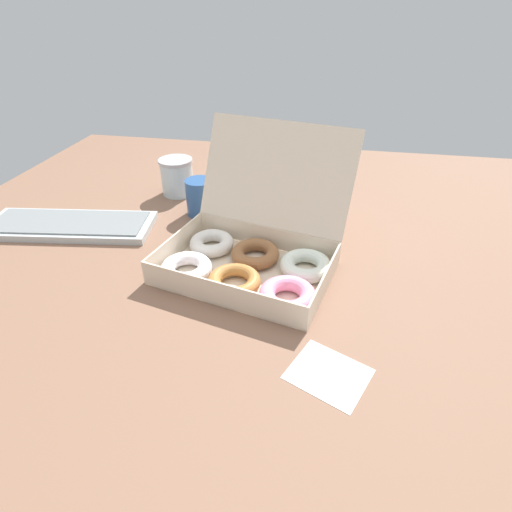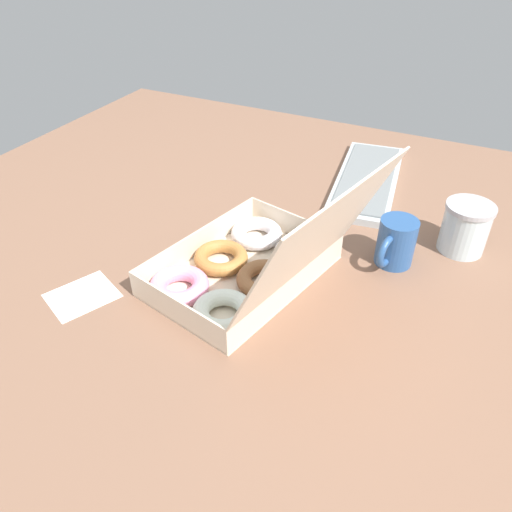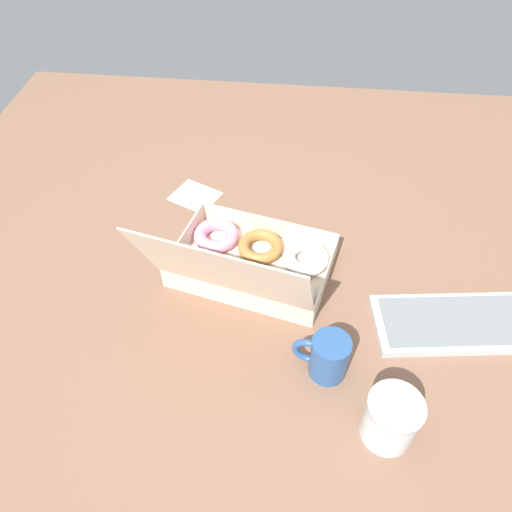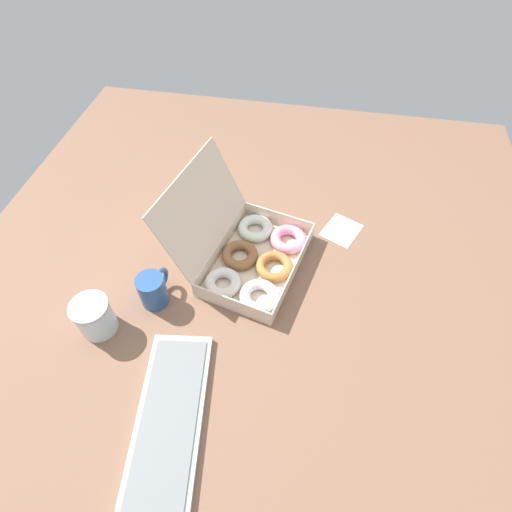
% 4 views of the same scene
% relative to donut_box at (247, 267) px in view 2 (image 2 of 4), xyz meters
% --- Properties ---
extents(ground_plane, '(1.80, 1.80, 0.02)m').
position_rel_donut_box_xyz_m(ground_plane, '(0.01, -0.02, -0.04)').
color(ground_plane, brown).
extents(donut_box, '(0.43, 0.42, 0.28)m').
position_rel_donut_box_xyz_m(donut_box, '(0.00, 0.00, 0.00)').
color(donut_box, beige).
rests_on(donut_box, ground_plane).
extents(keyboard, '(0.45, 0.21, 0.02)m').
position_rel_donut_box_xyz_m(keyboard, '(-0.50, 0.10, -0.02)').
color(keyboard, '#B5BDBF').
rests_on(keyboard, ground_plane).
extents(coffee_mug, '(0.11, 0.08, 0.10)m').
position_rel_donut_box_xyz_m(coffee_mug, '(-0.18, 0.24, 0.02)').
color(coffee_mug, '#2A538E').
rests_on(coffee_mug, ground_plane).
extents(glass_jar, '(0.10, 0.10, 0.11)m').
position_rel_donut_box_xyz_m(glass_jar, '(-0.30, 0.36, 0.02)').
color(glass_jar, silver).
rests_on(glass_jar, ground_plane).
extents(paper_napkin, '(0.15, 0.14, 0.00)m').
position_rel_donut_box_xyz_m(paper_napkin, '(0.18, -0.26, -0.03)').
color(paper_napkin, white).
rests_on(paper_napkin, ground_plane).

